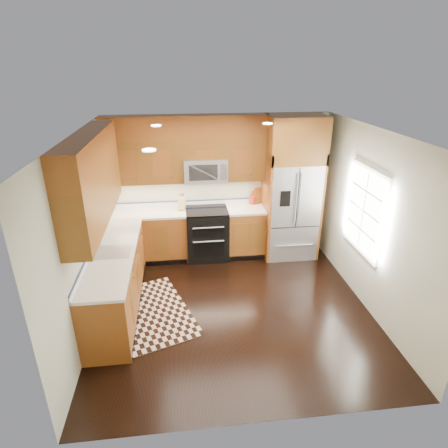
{
  "coord_description": "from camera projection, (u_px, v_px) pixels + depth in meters",
  "views": [
    {
      "loc": [
        -0.7,
        -4.65,
        3.41
      ],
      "look_at": [
        -0.06,
        0.6,
        1.12
      ],
      "focal_mm": 30.0,
      "sensor_mm": 36.0,
      "label": 1
    }
  ],
  "objects": [
    {
      "name": "countertop",
      "position": [
        159.0,
        228.0,
        6.11
      ],
      "size": [
        2.86,
        3.01,
        0.04
      ],
      "color": "silver",
      "rests_on": "base_cabinets"
    },
    {
      "name": "utensil_crock",
      "position": [
        252.0,
        198.0,
        7.05
      ],
      "size": [
        0.16,
        0.16,
        0.34
      ],
      "color": "#AF2B15",
      "rests_on": "countertop"
    },
    {
      "name": "microwave",
      "position": [
        205.0,
        170.0,
        6.62
      ],
      "size": [
        0.76,
        0.4,
        0.42
      ],
      "color": "#B2B2B7",
      "rests_on": "ground"
    },
    {
      "name": "base_cabinets",
      "position": [
        152.0,
        257.0,
        6.17
      ],
      "size": [
        2.85,
        3.0,
        0.9
      ],
      "color": "brown",
      "rests_on": "ground"
    },
    {
      "name": "wall_left",
      "position": [
        84.0,
        236.0,
        4.93
      ],
      "size": [
        0.02,
        4.0,
        2.6
      ],
      "primitive_type": "cube",
      "color": "beige",
      "rests_on": "ground"
    },
    {
      "name": "sink_faucet",
      "position": [
        110.0,
        248.0,
        5.29
      ],
      "size": [
        0.54,
        0.44,
        0.37
      ],
      "color": "#B2B2B7",
      "rests_on": "countertop"
    },
    {
      "name": "ground",
      "position": [
        233.0,
        307.0,
        5.67
      ],
      "size": [
        4.0,
        4.0,
        0.0
      ],
      "primitive_type": "plane",
      "color": "black",
      "rests_on": "ground"
    },
    {
      "name": "rug",
      "position": [
        153.0,
        311.0,
        5.56
      ],
      "size": [
        1.47,
        1.87,
        0.01
      ],
      "primitive_type": "cube",
      "rotation": [
        0.0,
        0.0,
        0.34
      ],
      "color": "black",
      "rests_on": "ground"
    },
    {
      "name": "knife_block",
      "position": [
        182.0,
        203.0,
        6.78
      ],
      "size": [
        0.14,
        0.17,
        0.3
      ],
      "color": "tan",
      "rests_on": "countertop"
    },
    {
      "name": "wall_back",
      "position": [
        218.0,
        185.0,
        6.97
      ],
      "size": [
        4.0,
        0.02,
        2.6
      ],
      "primitive_type": "cube",
      "color": "beige",
      "rests_on": "ground"
    },
    {
      "name": "range",
      "position": [
        207.0,
        234.0,
        6.97
      ],
      "size": [
        0.76,
        0.67,
        0.95
      ],
      "color": "black",
      "rests_on": "ground"
    },
    {
      "name": "wall_right",
      "position": [
        371.0,
        222.0,
        5.37
      ],
      "size": [
        0.02,
        4.0,
        2.6
      ],
      "primitive_type": "cube",
      "color": "beige",
      "rests_on": "ground"
    },
    {
      "name": "window",
      "position": [
        364.0,
        211.0,
        5.51
      ],
      "size": [
        0.04,
        1.1,
        1.3
      ],
      "color": "white",
      "rests_on": "ground"
    },
    {
      "name": "refrigerator",
      "position": [
        292.0,
        189.0,
        6.78
      ],
      "size": [
        0.98,
        0.75,
        2.6
      ],
      "color": "#B2B2B7",
      "rests_on": "ground"
    },
    {
      "name": "upper_cabinets",
      "position": [
        150.0,
        161.0,
        5.73
      ],
      "size": [
        2.85,
        3.0,
        1.15
      ],
      "color": "brown",
      "rests_on": "ground"
    },
    {
      "name": "cutting_board",
      "position": [
        258.0,
        203.0,
        7.11
      ],
      "size": [
        0.39,
        0.39,
        0.02
      ],
      "primitive_type": "cylinder",
      "rotation": [
        0.0,
        0.0,
        0.27
      ],
      "color": "brown",
      "rests_on": "countertop"
    }
  ]
}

